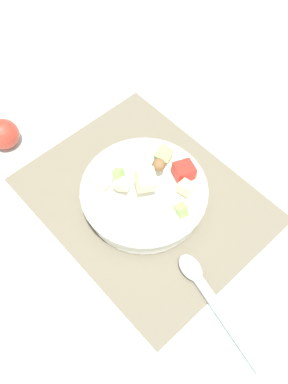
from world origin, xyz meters
name	(u,v)px	position (x,y,z in m)	size (l,w,h in m)	color
ground_plane	(145,199)	(0.00, 0.00, 0.00)	(2.40, 2.40, 0.00)	silver
placemat	(145,199)	(0.00, 0.00, 0.00)	(0.46, 0.37, 0.01)	#756B56
salad_bowl	(145,193)	(-0.01, 0.01, 0.04)	(0.24, 0.24, 0.11)	white
serving_spoon	(207,291)	(-0.22, 0.05, 0.01)	(0.23, 0.07, 0.01)	#B7B7BC
whole_apple	(4,134)	(0.31, 0.13, 0.03)	(0.07, 0.07, 0.08)	#BC3828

